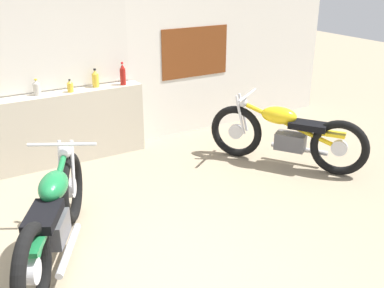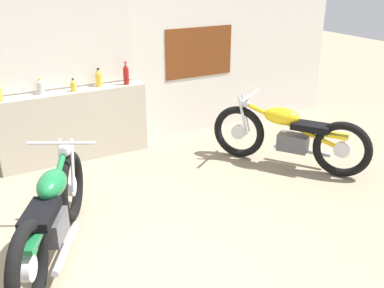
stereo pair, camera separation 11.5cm
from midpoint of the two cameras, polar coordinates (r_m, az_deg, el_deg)
name	(u,v)px [view 1 (the left image)]	position (r m, az deg, el deg)	size (l,w,h in m)	color
wall_back	(12,58)	(5.90, -22.47, 10.10)	(10.00, 0.07, 2.80)	silver
sill_counter	(71,127)	(6.08, -15.61, 2.13)	(1.94, 0.28, 0.94)	#B7AD99
bottle_left_center	(37,88)	(5.89, -19.65, 6.73)	(0.09, 0.09, 0.20)	#B7B2A8
bottle_center	(70,86)	(5.90, -15.76, 7.06)	(0.08, 0.08, 0.16)	gold
bottle_right_center	(95,79)	(6.06, -12.70, 8.07)	(0.09, 0.09, 0.24)	gold
bottle_rightmost	(123,75)	(6.09, -9.33, 8.67)	(0.08, 0.08, 0.30)	maroon
motorcycle_green	(54,217)	(4.13, -17.88, -8.83)	(1.07, 1.84, 0.91)	black
motorcycle_yellow	(286,134)	(5.84, 11.28, 1.20)	(1.24, 1.75, 0.89)	black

